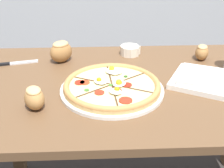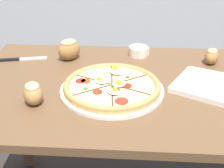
# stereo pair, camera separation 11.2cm
# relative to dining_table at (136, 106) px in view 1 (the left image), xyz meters

# --- Properties ---
(dining_table) EXTENTS (1.32, 0.78, 0.73)m
(dining_table) POSITION_rel_dining_table_xyz_m (0.00, 0.00, 0.00)
(dining_table) COLOR brown
(dining_table) RESTS_ON ground_plane
(pizza) EXTENTS (0.38, 0.38, 0.05)m
(pizza) POSITION_rel_dining_table_xyz_m (-0.10, -0.06, 0.13)
(pizza) COLOR white
(pizza) RESTS_ON dining_table
(ramekin_bowl) EXTENTS (0.09, 0.09, 0.04)m
(ramekin_bowl) POSITION_rel_dining_table_xyz_m (0.00, 0.28, 0.13)
(ramekin_bowl) COLOR silver
(ramekin_bowl) RESTS_ON dining_table
(napkin_folded) EXTENTS (0.32, 0.31, 0.04)m
(napkin_folded) POSITION_rel_dining_table_xyz_m (0.26, -0.02, 0.12)
(napkin_folded) COLOR silver
(napkin_folded) RESTS_ON dining_table
(bread_piece_near) EXTENTS (0.13, 0.13, 0.09)m
(bread_piece_near) POSITION_rel_dining_table_xyz_m (-0.31, 0.22, 0.15)
(bread_piece_near) COLOR #A3703D
(bread_piece_near) RESTS_ON dining_table
(bread_piece_mid) EXTENTS (0.09, 0.10, 0.08)m
(bread_piece_mid) POSITION_rel_dining_table_xyz_m (-0.36, -0.16, 0.15)
(bread_piece_mid) COLOR #B27F47
(bread_piece_mid) RESTS_ON dining_table
(bread_piece_far) EXTENTS (0.08, 0.09, 0.07)m
(bread_piece_far) POSITION_rel_dining_table_xyz_m (0.31, 0.21, 0.14)
(bread_piece_far) COLOR #A3703D
(bread_piece_far) RESTS_ON dining_table
(knife_main) EXTENTS (0.20, 0.06, 0.01)m
(knife_main) POSITION_rel_dining_table_xyz_m (-0.51, 0.20, 0.11)
(knife_main) COLOR silver
(knife_main) RESTS_ON dining_table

